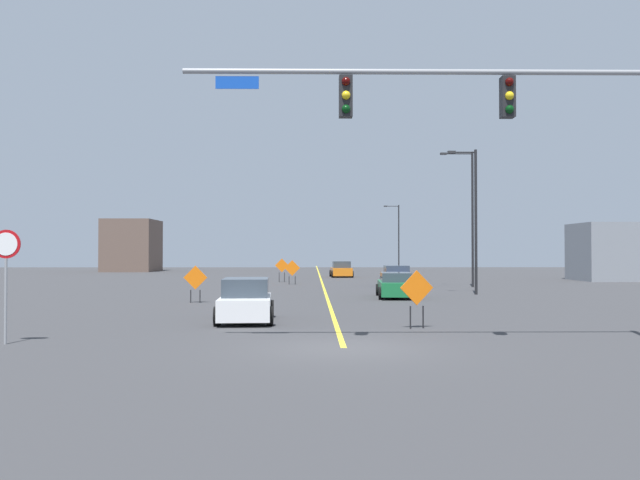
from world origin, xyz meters
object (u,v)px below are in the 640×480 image
construction_sign_median_near (195,280)px  street_lamp_near_left (398,235)px  construction_sign_median_far (417,292)px  street_lamp_near_right (474,215)px  street_lamp_far_right (470,212)px  traffic_signal_assembly (510,126)px  car_orange_passing (341,270)px  car_blue_mid (396,276)px  car_white_near (246,301)px  construction_sign_left_shoulder (282,267)px  construction_sign_left_lane (292,269)px  stop_sign (6,264)px  car_green_far (395,286)px

construction_sign_median_near → street_lamp_near_left: bearing=72.0°
construction_sign_median_near → construction_sign_median_far: bearing=-49.5°
street_lamp_near_right → street_lamp_far_right: (1.73, 7.82, 0.63)m
traffic_signal_assembly → construction_sign_median_far: traffic_signal_assembly is taller
car_orange_passing → car_blue_mid: car_orange_passing is taller
construction_sign_median_far → traffic_signal_assembly: bearing=-67.2°
car_white_near → construction_sign_left_shoulder: bearing=90.2°
construction_sign_median_near → car_blue_mid: (11.55, 14.75, -0.42)m
street_lamp_near_right → street_lamp_far_right: bearing=77.5°
construction_sign_left_shoulder → construction_sign_left_lane: bearing=-76.3°
car_blue_mid → street_lamp_near_right: bearing=-70.0°
traffic_signal_assembly → construction_sign_left_shoulder: size_ratio=6.59×
street_lamp_far_right → construction_sign_left_lane: bearing=163.3°
traffic_signal_assembly → construction_sign_median_far: bearing=112.8°
street_lamp_near_left → car_blue_mid: 36.53m
car_blue_mid → car_white_near: bearing=-109.9°
traffic_signal_assembly → street_lamp_far_right: street_lamp_far_right is taller
stop_sign → car_green_far: (12.53, 17.14, -1.48)m
street_lamp_near_left → street_lamp_near_right: street_lamp_near_left is taller
car_white_near → car_green_far: (6.77, 11.57, -0.07)m
street_lamp_near_right → construction_sign_median_far: (-5.93, -16.17, -3.37)m
car_green_far → traffic_signal_assembly: bearing=-88.1°
street_lamp_near_left → construction_sign_left_lane: 35.81m
street_lamp_near_left → construction_sign_median_far: (-7.59, -61.15, -3.46)m
car_white_near → street_lamp_near_left: bearing=77.3°
street_lamp_far_right → construction_sign_left_lane: (-12.46, 3.75, -4.03)m
street_lamp_near_right → car_orange_passing: size_ratio=2.12×
street_lamp_near_left → car_white_near: size_ratio=2.04×
construction_sign_left_lane → construction_sign_median_near: size_ratio=1.02×
street_lamp_near_right → car_blue_mid: (-3.27, 9.00, -3.85)m
street_lamp_near_right → construction_sign_left_lane: size_ratio=4.56×
construction_sign_median_near → construction_sign_left_lane: bearing=76.7°
traffic_signal_assembly → car_white_near: (-7.38, 6.36, -4.92)m
construction_sign_left_shoulder → street_lamp_near_left: bearing=65.7°
traffic_signal_assembly → car_blue_mid: traffic_signal_assembly is taller
construction_sign_left_lane → construction_sign_left_shoulder: size_ratio=0.96×
construction_sign_median_far → construction_sign_left_shoulder: construction_sign_left_shoulder is taller
street_lamp_near_right → construction_sign_left_lane: 16.14m
street_lamp_near_right → car_green_far: (-4.81, -2.36, -3.90)m
construction_sign_left_lane → street_lamp_near_right: bearing=-47.1°
construction_sign_median_near → car_white_near: construction_sign_median_near is taller
traffic_signal_assembly → construction_sign_median_far: size_ratio=6.78×
stop_sign → construction_sign_median_far: (11.40, 3.32, -0.95)m
street_lamp_near_right → street_lamp_far_right: size_ratio=0.88×
construction_sign_median_near → stop_sign: bearing=-100.3°
traffic_signal_assembly → construction_sign_left_lane: traffic_signal_assembly is taller
street_lamp_far_right → car_orange_passing: bearing=114.7°
construction_sign_left_lane → construction_sign_left_shoulder: 4.03m
traffic_signal_assembly → construction_sign_median_near: size_ratio=7.05×
construction_sign_median_near → car_blue_mid: size_ratio=0.43×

